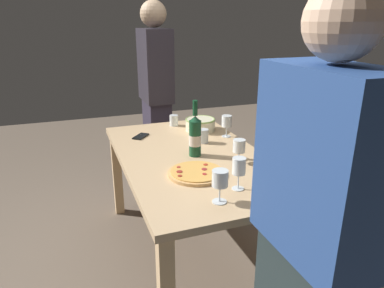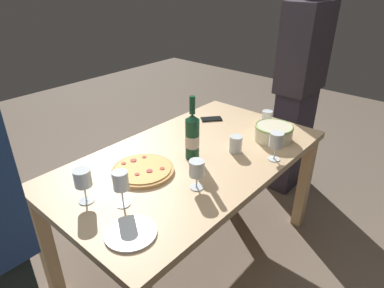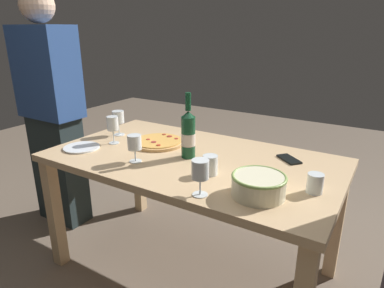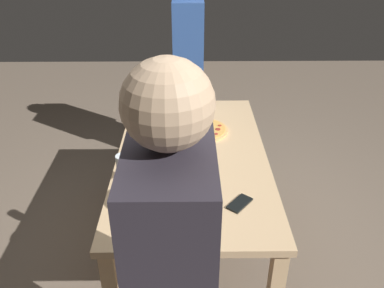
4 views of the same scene
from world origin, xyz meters
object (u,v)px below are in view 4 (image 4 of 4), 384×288
at_px(cup_ceramic, 174,226).
at_px(side_plate, 160,109).
at_px(serving_bowl, 144,197).
at_px(wine_glass_far_right, 123,164).
at_px(wine_glass_far_left, 183,100).
at_px(dining_table, 192,168).
at_px(pizza, 204,130).
at_px(cup_amber, 164,166).
at_px(cell_phone, 240,203).
at_px(person_guest_left, 188,72).
at_px(wine_bottle, 189,134).
at_px(wine_glass_near_pizza, 157,123).
at_px(wine_glass_by_bottle, 203,95).

height_order(cup_ceramic, side_plate, cup_ceramic).
xyz_separation_m(serving_bowl, wine_glass_far_right, (-0.21, -0.13, 0.06)).
relative_size(wine_glass_far_left, cup_ceramic, 1.96).
height_order(dining_table, pizza, pizza).
distance_m(cup_amber, cup_ceramic, 0.48).
xyz_separation_m(dining_table, cup_amber, (0.20, -0.16, 0.14)).
xyz_separation_m(cell_phone, person_guest_left, (-1.65, -0.25, 0.10)).
bearing_deg(wine_bottle, dining_table, 45.94).
bearing_deg(pizza, wine_bottle, -18.70).
relative_size(serving_bowl, wine_glass_far_left, 1.36).
xyz_separation_m(dining_table, wine_glass_far_right, (0.27, -0.37, 0.20)).
bearing_deg(cell_phone, cup_amber, -175.49).
relative_size(wine_glass_near_pizza, person_guest_left, 0.09).
bearing_deg(wine_glass_far_left, dining_table, 6.22).
distance_m(wine_glass_far_right, person_guest_left, 1.48).
height_order(pizza, wine_glass_far_left, wine_glass_far_left).
bearing_deg(cup_ceramic, cell_phone, 122.41).
xyz_separation_m(wine_bottle, person_guest_left, (-1.16, -0.00, -0.03)).
xyz_separation_m(wine_glass_far_right, cell_phone, (0.21, 0.60, -0.11)).
relative_size(serving_bowl, person_guest_left, 0.14).
distance_m(wine_glass_by_bottle, side_plate, 0.34).
xyz_separation_m(wine_bottle, wine_glass_near_pizza, (-0.21, -0.21, -0.03)).
distance_m(pizza, cell_phone, 0.79).
bearing_deg(wine_glass_near_pizza, wine_bottle, 45.01).
relative_size(dining_table, pizza, 4.91).
distance_m(wine_glass_near_pizza, wine_glass_by_bottle, 0.51).
bearing_deg(wine_glass_far_left, person_guest_left, 176.44).
height_order(wine_glass_far_left, cell_phone, wine_glass_far_left).
bearing_deg(wine_glass_by_bottle, wine_glass_near_pizza, -37.11).
relative_size(wine_glass_by_bottle, cell_phone, 1.14).
xyz_separation_m(wine_glass_by_bottle, side_plate, (-0.01, -0.32, -0.11)).
relative_size(cup_ceramic, cell_phone, 0.61).
bearing_deg(person_guest_left, pizza, 5.54).
bearing_deg(wine_bottle, cell_phone, 26.87).
xyz_separation_m(pizza, person_guest_left, (-0.87, -0.10, 0.09)).
relative_size(cup_ceramic, side_plate, 0.42).
distance_m(wine_glass_far_left, cell_phone, 1.06).
distance_m(pizza, serving_bowl, 0.84).
distance_m(serving_bowl, cell_phone, 0.48).
bearing_deg(wine_bottle, wine_glass_far_right, -51.35).
relative_size(cup_amber, side_plate, 0.46).
xyz_separation_m(pizza, cup_ceramic, (0.98, -0.17, 0.03)).
bearing_deg(serving_bowl, wine_glass_far_right, -149.48).
height_order(serving_bowl, cell_phone, serving_bowl).
xyz_separation_m(wine_glass_far_right, cup_ceramic, (0.41, 0.28, -0.07)).
height_order(wine_glass_by_bottle, cup_amber, wine_glass_by_bottle).
relative_size(pizza, cup_ceramic, 3.71).
bearing_deg(serving_bowl, cup_amber, 162.95).
height_order(wine_glass_far_left, cup_ceramic, wine_glass_far_left).
distance_m(wine_glass_far_left, side_plate, 0.23).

